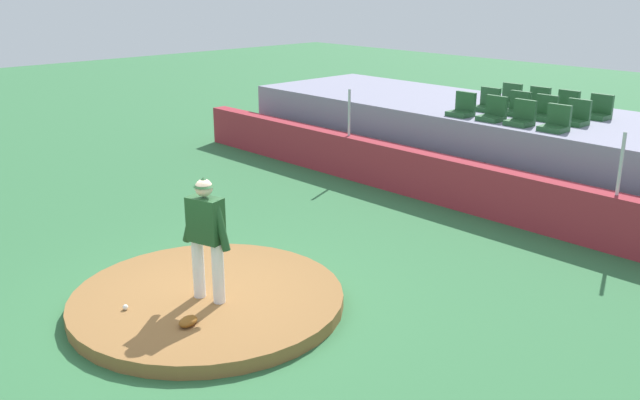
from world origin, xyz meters
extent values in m
plane|color=#326D3E|center=(0.00, 0.00, 0.00)|extent=(60.00, 60.00, 0.00)
cylinder|color=olive|center=(0.00, 0.00, 0.10)|extent=(3.82, 3.82, 0.19)
cylinder|color=white|center=(0.00, -0.12, 0.62)|extent=(0.16, 0.16, 0.85)
cylinder|color=white|center=(0.33, -0.03, 0.62)|extent=(0.16, 0.16, 0.85)
cube|color=#1E4723|center=(0.17, -0.08, 1.35)|extent=(0.53, 0.37, 0.62)
cylinder|color=#1E4723|center=(-0.08, -0.14, 1.31)|extent=(0.33, 0.19, 0.69)
cylinder|color=#1E4723|center=(0.41, -0.01, 1.31)|extent=(0.29, 0.18, 0.69)
sphere|color=beige|center=(0.17, -0.08, 1.79)|extent=(0.24, 0.24, 0.24)
cone|color=#1E4723|center=(0.17, -0.08, 1.87)|extent=(0.33, 0.33, 0.13)
sphere|color=white|center=(-0.33, -1.08, 0.23)|extent=(0.07, 0.07, 0.07)
ellipsoid|color=brown|center=(0.61, -0.71, 0.25)|extent=(0.30, 0.36, 0.11)
cube|color=#A02C36|center=(0.00, 6.20, 0.49)|extent=(16.83, 0.40, 0.97)
cylinder|color=silver|center=(-3.31, 6.20, 1.51)|extent=(0.06, 0.06, 1.06)
cylinder|color=silver|center=(2.92, 6.20, 1.51)|extent=(0.06, 0.06, 1.06)
cube|color=gray|center=(0.00, 8.72, 0.80)|extent=(14.91, 3.72, 1.60)
cube|color=#26562D|center=(-1.07, 7.29, 1.65)|extent=(0.48, 0.44, 0.10)
cube|color=#26562D|center=(-1.07, 7.47, 1.90)|extent=(0.48, 0.08, 0.40)
cube|color=#26562D|center=(-0.33, 7.33, 1.65)|extent=(0.48, 0.44, 0.10)
cube|color=#26562D|center=(-0.33, 7.51, 1.90)|extent=(0.48, 0.08, 0.40)
cube|color=#26562D|center=(0.33, 7.34, 1.65)|extent=(0.48, 0.44, 0.10)
cube|color=#26562D|center=(0.33, 7.52, 1.90)|extent=(0.48, 0.08, 0.40)
cube|color=#26562D|center=(1.07, 7.33, 1.65)|extent=(0.48, 0.44, 0.10)
cube|color=#26562D|center=(1.07, 7.51, 1.90)|extent=(0.48, 0.08, 0.40)
cube|color=#26562D|center=(-1.06, 8.21, 1.65)|extent=(0.48, 0.44, 0.10)
cube|color=#26562D|center=(-1.06, 8.39, 1.90)|extent=(0.48, 0.08, 0.40)
cube|color=#26562D|center=(-0.32, 8.24, 1.65)|extent=(0.48, 0.44, 0.10)
cube|color=#26562D|center=(-0.32, 8.42, 1.90)|extent=(0.48, 0.08, 0.40)
cube|color=#26562D|center=(0.32, 8.21, 1.65)|extent=(0.48, 0.44, 0.10)
cube|color=#26562D|center=(0.32, 8.39, 1.90)|extent=(0.48, 0.08, 0.40)
cube|color=#26562D|center=(1.04, 8.19, 1.65)|extent=(0.48, 0.44, 0.10)
cube|color=#26562D|center=(1.04, 8.37, 1.90)|extent=(0.48, 0.08, 0.40)
cube|color=#26562D|center=(-1.08, 9.13, 1.65)|extent=(0.48, 0.44, 0.10)
cube|color=#26562D|center=(-1.08, 9.31, 1.90)|extent=(0.48, 0.08, 0.40)
cube|color=#26562D|center=(-0.35, 9.11, 1.65)|extent=(0.48, 0.44, 0.10)
cube|color=#26562D|center=(-0.35, 9.29, 1.90)|extent=(0.48, 0.08, 0.40)
cube|color=#26562D|center=(0.33, 9.12, 1.65)|extent=(0.48, 0.44, 0.10)
cube|color=#26562D|center=(0.33, 9.30, 1.90)|extent=(0.48, 0.08, 0.40)
cube|color=#26562D|center=(1.07, 9.12, 1.65)|extent=(0.48, 0.44, 0.10)
cube|color=#26562D|center=(1.07, 9.30, 1.90)|extent=(0.48, 0.08, 0.40)
camera|label=1|loc=(7.48, -4.87, 4.40)|focal=38.69mm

